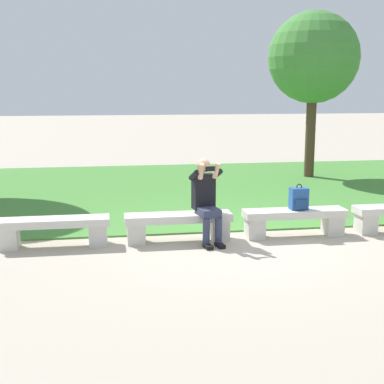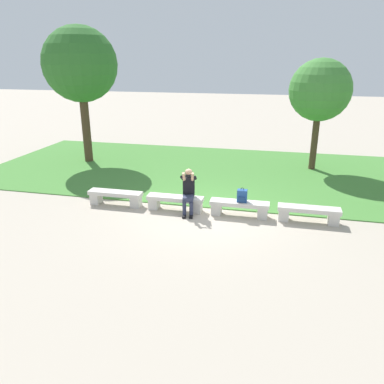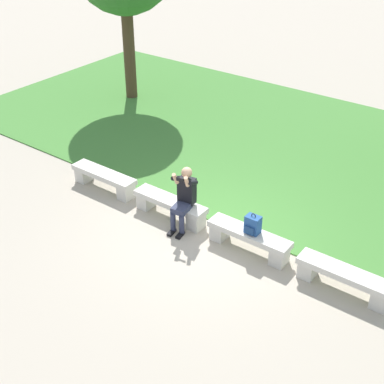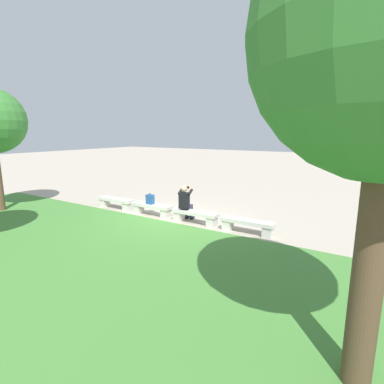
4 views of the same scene
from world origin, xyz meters
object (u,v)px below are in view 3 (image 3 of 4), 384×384
bench_main (104,178)px  bench_near (170,205)px  backpack (253,225)px  person_photographer (184,196)px  bench_mid (249,238)px  bench_far (344,277)px

bench_main → bench_near: 1.93m
backpack → bench_near: bearing=179.9°
person_photographer → bench_near: bearing=170.0°
bench_near → bench_mid: size_ratio=1.00×
bench_mid → bench_far: (1.93, 0.00, 0.00)m
bench_mid → backpack: 0.34m
bench_main → person_photographer: person_photographer is taller
person_photographer → backpack: 1.57m
person_photographer → bench_mid: bearing=2.9°
bench_main → backpack: bearing=-0.0°
bench_far → backpack: 1.90m
bench_near → backpack: size_ratio=3.98×
bench_mid → bench_main: bearing=180.0°
backpack → person_photographer: bearing=-177.3°
bench_main → bench_far: bearing=0.0°
bench_main → backpack: size_ratio=3.98×
bench_far → backpack: backpack is taller
bench_main → bench_far: 5.80m
bench_near → backpack: bearing=-0.1°
bench_near → bench_far: 3.87m
bench_mid → bench_far: 1.93m
bench_near → backpack: 2.02m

